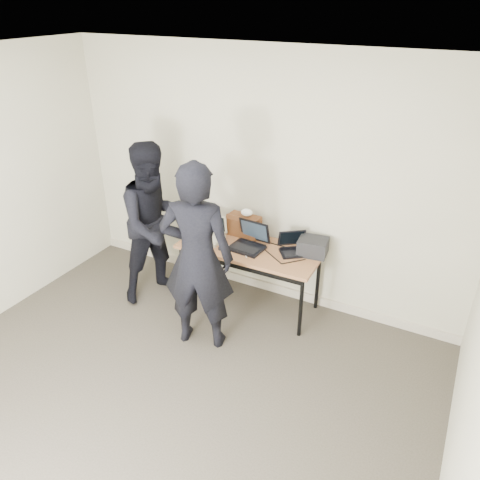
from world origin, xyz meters
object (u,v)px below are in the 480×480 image
Objects in this scene: laptop_center at (249,242)px; person_observer at (156,223)px; leather_satchel at (244,225)px; laptop_beige at (209,234)px; equipment_box at (313,247)px; laptop_right at (293,247)px; desk at (249,253)px; person_typist at (197,258)px.

person_observer is (-0.99, -0.27, 0.11)m from laptop_center.
laptop_center reaches higher than leather_satchel.
laptop_beige is 1.13m from equipment_box.
laptop_right is at bearing -166.81° from equipment_box.
leather_satchel is at bearing 133.86° from laptop_center.
equipment_box is at bearing 15.95° from desk.
laptop_right is 0.21× the size of person_typist.
equipment_box is 1.70m from person_observer.
laptop_center is 0.21× the size of person_observer.
leather_satchel is (-0.18, 0.23, 0.19)m from desk.
laptop_center is at bearing -117.60° from person_typist.
laptop_beige is 0.47m from laptop_center.
person_typist is 1.05× the size of person_observer.
person_observer reaches higher than laptop_beige.
desk is 0.82m from person_typist.
desk is at bearing -118.65° from person_typist.
laptop_right is at bearing -140.13° from person_typist.
desk is 0.80× the size of person_typist.
person_typist is (-0.15, -0.78, 0.16)m from laptop_center.
person_typist reaches higher than person_observer.
laptop_right is (0.44, 0.15, 0.11)m from desk.
leather_satchel is 1.27× the size of equipment_box.
laptop_center is at bearing 115.44° from desk.
person_typist is (-0.79, -0.95, 0.14)m from equipment_box.
equipment_box is (0.19, 0.05, 0.04)m from laptop_right.
laptop_right is (0.45, 0.13, -0.01)m from laptop_center.
laptop_beige is 1.12× the size of equipment_box.
desk is 4.62× the size of laptop_beige.
laptop_center is (-0.01, 0.02, 0.12)m from desk.
leather_satchel is (0.30, 0.24, 0.08)m from laptop_beige.
person_observer is (-0.82, -0.48, 0.05)m from leather_satchel.
laptop_center is at bearing -47.69° from person_observer.
laptop_right is at bearing -47.61° from person_observer.
equipment_box is 0.16× the size of person_observer.
laptop_center reaches higher than laptop_beige.
person_observer reaches higher than laptop_right.
equipment_box is (0.81, -0.04, -0.04)m from leather_satchel.
laptop_beige is 0.83m from person_typist.
person_typist reaches higher than laptop_center.
laptop_beige reaches higher than laptop_right.
equipment_box is 0.16× the size of person_typist.
equipment_box is at bearing 7.55° from laptop_beige.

